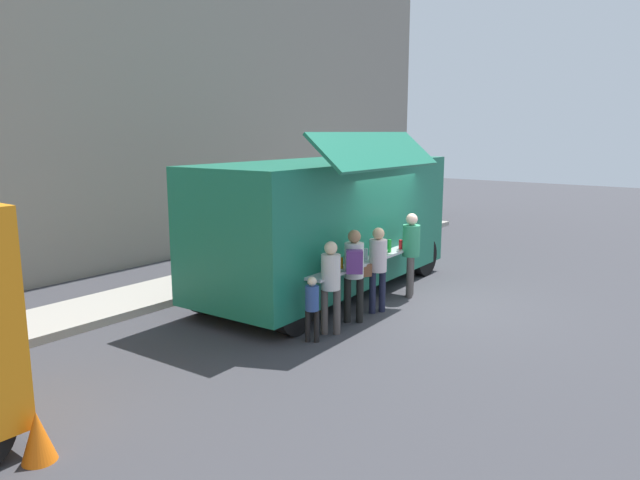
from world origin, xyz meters
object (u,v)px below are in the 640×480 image
food_truck_main (329,221)px  traffic_cone_orange (38,436)px  customer_mid_with_backpack (354,267)px  customer_front_ordering (377,263)px  child_near_queue (312,303)px  trash_bin (343,233)px  customer_extra_browsing (411,247)px  customer_rear_waiting (331,279)px

food_truck_main → traffic_cone_orange: bearing=-170.5°
traffic_cone_orange → customer_mid_with_backpack: (5.73, -0.12, 0.76)m
customer_front_ordering → traffic_cone_orange: bearing=116.1°
customer_front_ordering → child_near_queue: size_ratio=1.49×
trash_bin → customer_extra_browsing: customer_extra_browsing is taller
customer_extra_browsing → child_near_queue: customer_extra_browsing is taller
customer_mid_with_backpack → customer_front_ordering: bearing=-35.6°
child_near_queue → customer_rear_waiting: bearing=-33.5°
customer_rear_waiting → child_near_queue: 0.58m
customer_mid_with_backpack → customer_rear_waiting: 0.73m
child_near_queue → traffic_cone_orange: bearing=146.8°
customer_mid_with_backpack → customer_extra_browsing: (2.16, 0.03, 0.01)m
food_truck_main → customer_rear_waiting: size_ratio=4.10×
trash_bin → customer_mid_with_backpack: customer_mid_with_backpack is taller
customer_mid_with_backpack → customer_rear_waiting: (-0.73, -0.02, -0.08)m
traffic_cone_orange → customer_extra_browsing: 7.92m
trash_bin → customer_extra_browsing: size_ratio=0.56×
customer_rear_waiting → customer_extra_browsing: 2.89m
traffic_cone_orange → trash_bin: trash_bin is taller
food_truck_main → customer_rear_waiting: food_truck_main is taller
food_truck_main → customer_front_ordering: food_truck_main is taller
child_near_queue → food_truck_main: bearing=-0.4°
traffic_cone_orange → trash_bin: 11.64m
food_truck_main → trash_bin: food_truck_main is taller
trash_bin → customer_rear_waiting: (-6.01, -3.92, 0.47)m
customer_front_ordering → customer_extra_browsing: customer_extra_browsing is taller
trash_bin → customer_rear_waiting: 7.19m
customer_rear_waiting → child_near_queue: (-0.49, 0.02, -0.30)m
customer_mid_with_backpack → child_near_queue: (-1.22, -0.00, -0.38)m
customer_front_ordering → food_truck_main: bearing=6.0°
traffic_cone_orange → customer_extra_browsing: size_ratio=0.31×
customer_mid_with_backpack → customer_extra_browsing: size_ratio=0.97×
traffic_cone_orange → child_near_queue: size_ratio=0.50×
trash_bin → child_near_queue: size_ratio=0.90×
food_truck_main → customer_mid_with_backpack: food_truck_main is taller
customer_front_ordering → customer_mid_with_backpack: (-0.78, 0.00, 0.07)m
customer_rear_waiting → customer_extra_browsing: (2.89, 0.05, 0.09)m
customer_rear_waiting → child_near_queue: size_ratio=1.46×
food_truck_main → child_near_queue: (-2.62, -1.59, -0.88)m
customer_mid_with_backpack → food_truck_main: bearing=13.2°
food_truck_main → child_near_queue: bearing=-150.9°
customer_front_ordering → customer_mid_with_backpack: 0.78m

